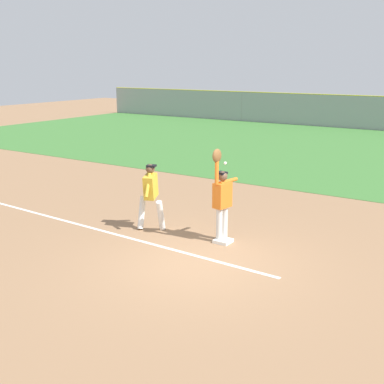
% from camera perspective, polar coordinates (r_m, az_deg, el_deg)
% --- Properties ---
extents(ground_plane, '(79.10, 79.10, 0.00)m').
position_cam_1_polar(ground_plane, '(10.94, 0.62, -8.02)').
color(ground_plane, '#936D4C').
extents(outfield_grass, '(49.12, 18.05, 0.01)m').
position_cam_1_polar(outfield_grass, '(25.63, 20.63, 4.04)').
color(outfield_grass, '#3D7533').
rests_on(outfield_grass, ground_plane).
extents(chalk_foul_line, '(11.99, 0.67, 0.01)m').
position_cam_1_polar(chalk_foul_line, '(13.85, -12.92, -3.52)').
color(chalk_foul_line, white).
rests_on(chalk_foul_line, ground_plane).
extents(first_base, '(0.38, 0.38, 0.08)m').
position_cam_1_polar(first_base, '(12.14, 3.54, -5.54)').
color(first_base, white).
rests_on(first_base, ground_plane).
extents(fielder, '(0.32, 0.90, 2.28)m').
position_cam_1_polar(fielder, '(11.91, 3.39, -0.50)').
color(fielder, silver).
rests_on(fielder, ground_plane).
extents(runner, '(0.87, 0.82, 1.72)m').
position_cam_1_polar(runner, '(12.81, -4.68, -0.03)').
color(runner, white).
rests_on(runner, ground_plane).
extents(baseball, '(0.07, 0.07, 0.07)m').
position_cam_1_polar(baseball, '(11.83, 3.77, 3.27)').
color(baseball, white).
extents(parked_car_tan, '(4.55, 2.43, 1.25)m').
position_cam_1_polar(parked_car_tan, '(40.91, 13.39, 9.01)').
color(parked_car_tan, tan).
rests_on(parked_car_tan, ground_plane).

